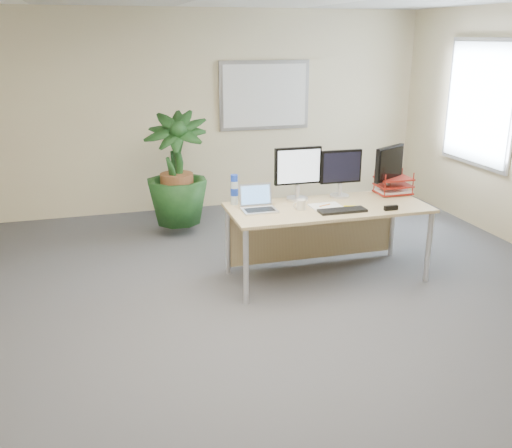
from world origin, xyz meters
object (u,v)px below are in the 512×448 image
object	(u,v)px
desk	(323,218)
laptop	(258,204)
monitor_left	(298,170)
floor_plant	(177,175)
monitor_right	(341,170)

from	to	relation	value
desk	laptop	distance (m)	0.73
monitor_left	floor_plant	bearing A→B (deg)	124.96
monitor_right	monitor_left	bearing A→B (deg)	177.38
desk	floor_plant	size ratio (longest dim) A/B	1.32
desk	laptop	xyz separation A→B (m)	(-0.70, -0.02, 0.22)
monitor_right	laptop	world-z (taller)	monitor_right
monitor_left	monitor_right	size ratio (longest dim) A/B	1.10
floor_plant	monitor_left	bearing A→B (deg)	-55.04
desk	monitor_right	bearing A→B (deg)	35.00
desk	monitor_right	xyz separation A→B (m)	(0.25, 0.17, 0.44)
monitor_left	laptop	xyz separation A→B (m)	(-0.48, -0.22, -0.25)
desk	monitor_right	world-z (taller)	monitor_right
monitor_right	laptop	bearing A→B (deg)	-168.36
floor_plant	monitor_right	bearing A→B (deg)	-44.93
monitor_left	monitor_right	xyz separation A→B (m)	(0.46, -0.02, -0.03)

